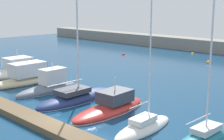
# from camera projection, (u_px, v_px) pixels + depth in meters

# --- Properties ---
(ground_plane) EXTENTS (120.00, 120.00, 0.00)m
(ground_plane) POSITION_uv_depth(u_px,v_px,m) (69.00, 123.00, 23.73)
(ground_plane) COLOR navy
(dock_pier) EXTENTS (40.77, 1.66, 0.47)m
(dock_pier) POSITION_uv_depth(u_px,v_px,m) (50.00, 127.00, 22.45)
(dock_pier) COLOR brown
(dock_pier) RESTS_ON ground_plane
(motorboat_ivory_nearest) EXTENTS (3.07, 9.50, 3.57)m
(motorboat_ivory_nearest) POSITION_uv_depth(u_px,v_px,m) (14.00, 71.00, 39.33)
(motorboat_ivory_nearest) COLOR silver
(motorboat_ivory_nearest) RESTS_ON ground_plane
(motorboat_sand_second) EXTENTS (2.58, 9.95, 3.37)m
(motorboat_sand_second) POSITION_uv_depth(u_px,v_px,m) (29.00, 77.00, 35.76)
(motorboat_sand_second) COLOR beige
(motorboat_sand_second) RESTS_ON ground_plane
(motorboat_slate_third) EXTENTS (2.39, 7.33, 3.57)m
(motorboat_slate_third) POSITION_uv_depth(u_px,v_px,m) (49.00, 86.00, 32.33)
(motorboat_slate_third) COLOR slate
(motorboat_slate_third) RESTS_ON ground_plane
(sailboat_navy_fourth) EXTENTS (2.66, 8.87, 14.29)m
(sailboat_navy_fourth) POSITION_uv_depth(u_px,v_px,m) (76.00, 97.00, 29.24)
(sailboat_navy_fourth) COLOR navy
(sailboat_navy_fourth) RESTS_ON ground_plane
(motorboat_red_fifth) EXTENTS (2.97, 8.20, 3.05)m
(motorboat_red_fifth) POSITION_uv_depth(u_px,v_px,m) (111.00, 107.00, 26.23)
(motorboat_red_fifth) COLOR #B72D28
(motorboat_red_fifth) RESTS_ON ground_plane
(sailboat_white_sixth) EXTENTS (2.22, 6.20, 11.67)m
(sailboat_white_sixth) POSITION_uv_depth(u_px,v_px,m) (144.00, 127.00, 22.49)
(sailboat_white_sixth) COLOR white
(sailboat_white_sixth) RESTS_ON ground_plane
(sailboat_teal_seventh) EXTENTS (2.03, 7.55, 13.88)m
(sailboat_teal_seventh) POSITION_uv_depth(u_px,v_px,m) (204.00, 137.00, 20.72)
(sailboat_teal_seventh) COLOR #19707F
(sailboat_teal_seventh) RESTS_ON ground_plane
(mooring_buoy_orange) EXTENTS (0.78, 0.78, 0.78)m
(mooring_buoy_orange) POSITION_uv_depth(u_px,v_px,m) (209.00, 63.00, 47.60)
(mooring_buoy_orange) COLOR orange
(mooring_buoy_orange) RESTS_ON ground_plane
(mooring_buoy_red) EXTENTS (0.54, 0.54, 0.54)m
(mooring_buoy_red) POSITION_uv_depth(u_px,v_px,m) (123.00, 55.00, 55.34)
(mooring_buoy_red) COLOR red
(mooring_buoy_red) RESTS_ON ground_plane
(mooring_buoy_yellow) EXTENTS (0.54, 0.54, 0.54)m
(mooring_buoy_yellow) POSITION_uv_depth(u_px,v_px,m) (192.00, 54.00, 56.31)
(mooring_buoy_yellow) COLOR yellow
(mooring_buoy_yellow) RESTS_ON ground_plane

